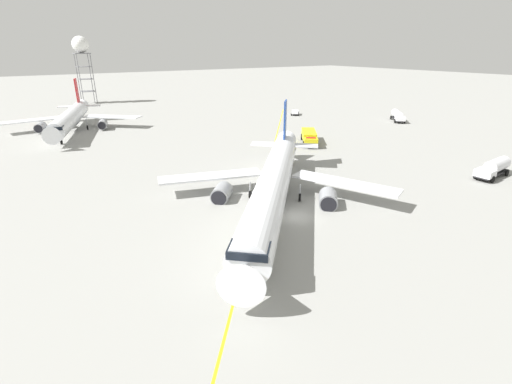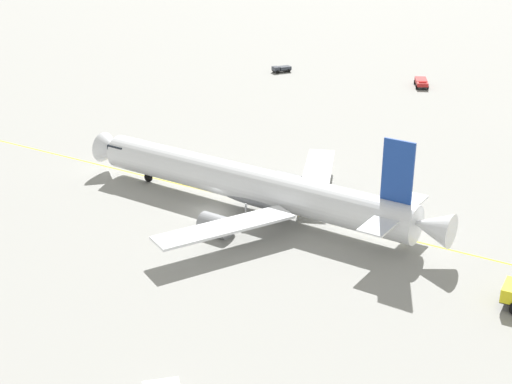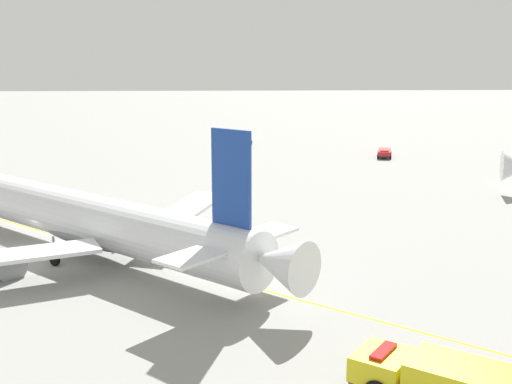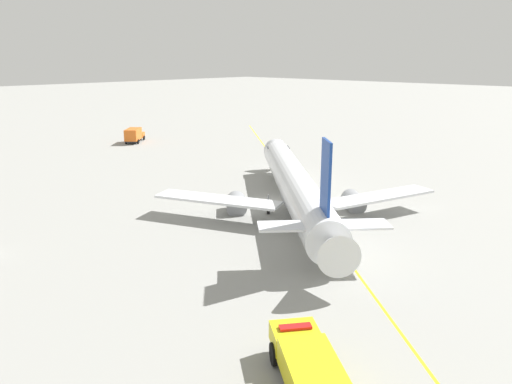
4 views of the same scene
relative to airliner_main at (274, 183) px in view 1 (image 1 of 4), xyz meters
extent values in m
plane|color=gray|center=(4.84, -0.04, -2.88)|extent=(600.00, 600.00, 0.00)
cylinder|color=white|center=(0.38, -0.35, 0.20)|extent=(31.87, 29.72, 4.05)
cone|color=white|center=(15.83, -14.53, 0.20)|extent=(4.81, 4.87, 3.85)
cone|color=white|center=(-15.28, 14.03, 0.50)|extent=(5.28, 5.24, 3.45)
cube|color=black|center=(14.21, -13.04, 1.12)|extent=(4.10, 4.16, 0.70)
ellipsoid|color=slate|center=(-1.07, 0.98, -0.91)|extent=(12.95, 12.31, 2.23)
cube|color=#193D93|center=(-12.43, 11.41, 5.37)|extent=(2.52, 2.34, 6.28)
cube|color=white|center=(-10.21, 13.83, 1.01)|extent=(5.26, 5.41, 0.20)
cube|color=white|center=(-14.66, 8.99, 1.01)|extent=(5.26, 5.41, 0.20)
cube|color=white|center=(4.12, 8.96, -0.51)|extent=(14.85, 8.61, 0.28)
cube|color=white|center=(-8.58, -4.88, -0.51)|extent=(7.52, 15.02, 0.28)
cylinder|color=gray|center=(4.66, 5.47, -1.96)|extent=(4.17, 4.11, 2.41)
cylinder|color=black|center=(5.97, 4.27, -1.96)|extent=(1.50, 1.61, 2.05)
cylinder|color=gray|center=(-5.06, -5.11, -1.96)|extent=(4.17, 4.11, 2.41)
cylinder|color=black|center=(-3.75, -6.31, -1.96)|extent=(1.50, 1.61, 2.05)
cylinder|color=#9EA0A5|center=(11.45, -10.51, -1.42)|extent=(0.20, 0.20, 1.82)
cylinder|color=black|center=(11.45, -10.51, -2.33)|extent=(1.01, 0.96, 1.10)
cylinder|color=#9EA0A5|center=(1.24, 3.51, -1.42)|extent=(0.20, 0.20, 1.82)
cylinder|color=black|center=(1.24, 3.51, -2.33)|extent=(1.01, 0.96, 1.10)
cylinder|color=#9EA0A5|center=(-3.39, -1.54, -1.42)|extent=(0.20, 0.20, 1.82)
cylinder|color=black|center=(-3.39, -1.54, -2.33)|extent=(1.01, 0.96, 1.10)
cylinder|color=white|center=(-64.49, -14.70, 0.49)|extent=(34.60, 14.49, 3.80)
cone|color=white|center=(-46.63, -20.51, 0.49)|extent=(3.97, 4.36, 3.61)
cone|color=white|center=(-82.63, -8.79, 0.79)|extent=(4.80, 4.31, 3.23)
cube|color=black|center=(-48.72, -19.83, 1.35)|extent=(3.28, 3.81, 0.70)
ellipsoid|color=gray|center=(-66.16, -14.16, -0.55)|extent=(13.09, 7.17, 2.09)
cube|color=red|center=(-79.19, -9.91, 5.56)|extent=(3.12, 1.22, 6.35)
cube|color=white|center=(-78.22, -6.91, 1.25)|extent=(3.96, 5.37, 0.20)
cube|color=white|center=(-80.17, -12.92, 1.25)|extent=(3.96, 5.37, 0.20)
cube|color=white|center=(-64.85, -4.71, -0.17)|extent=(13.05, 13.72, 0.28)
cube|color=white|center=(-70.66, -22.56, -0.17)|extent=(5.64, 15.33, 0.28)
cylinder|color=gray|center=(-62.94, -7.69, -1.51)|extent=(4.40, 3.28, 2.17)
cylinder|color=black|center=(-61.03, -8.32, -1.51)|extent=(0.71, 1.80, 1.85)
cylinder|color=gray|center=(-67.36, -21.27, -1.51)|extent=(4.40, 3.28, 2.17)
cylinder|color=black|center=(-65.45, -21.89, -1.51)|extent=(0.71, 1.80, 1.85)
cylinder|color=#9EA0A5|center=(-51.78, -18.84, -1.25)|extent=(0.20, 0.20, 2.15)
cylinder|color=black|center=(-51.78, -18.84, -2.33)|extent=(1.14, 0.63, 1.10)
cylinder|color=#9EA0A5|center=(-65.14, -11.02, -1.25)|extent=(0.20, 0.20, 2.15)
cylinder|color=black|center=(-65.14, -11.02, -2.33)|extent=(1.14, 0.63, 1.10)
cylinder|color=#9EA0A5|center=(-67.18, -17.29, -1.25)|extent=(0.20, 0.20, 2.15)
cylinder|color=black|center=(-67.18, -17.29, -2.33)|extent=(1.14, 0.63, 1.10)
cube|color=#232326|center=(10.90, 35.69, -2.23)|extent=(2.68, 8.21, 0.20)
cube|color=silver|center=(11.08, 32.86, -1.58)|extent=(2.68, 2.56, 1.10)
cube|color=black|center=(11.15, 31.76, -1.41)|extent=(2.13, 0.22, 0.62)
cylinder|color=silver|center=(10.81, 36.99, -1.07)|extent=(2.47, 5.61, 2.12)
cylinder|color=black|center=(12.34, 32.95, -2.33)|extent=(0.35, 1.12, 1.10)
cylinder|color=black|center=(9.82, 32.79, -2.33)|extent=(0.35, 1.12, 1.10)
cylinder|color=black|center=(11.99, 38.36, -2.33)|extent=(0.35, 1.12, 1.10)
cylinder|color=black|center=(9.46, 38.19, -2.33)|extent=(0.35, 1.12, 1.10)
cube|color=#232326|center=(-52.67, 47.06, -2.38)|extent=(4.32, 4.11, 0.20)
cube|color=white|center=(-51.57, 46.09, -2.00)|extent=(2.32, 2.40, 0.55)
cube|color=black|center=(-51.17, 45.74, -1.92)|extent=(1.22, 1.37, 0.31)
cube|color=white|center=(-53.21, 47.55, -1.93)|extent=(3.43, 3.37, 0.70)
cylinder|color=black|center=(-50.88, 46.87, -2.48)|extent=(0.78, 0.74, 0.80)
cylinder|color=black|center=(-52.26, 45.31, -2.48)|extent=(0.78, 0.74, 0.80)
cylinder|color=black|center=(-52.98, 48.73, -2.48)|extent=(0.78, 0.74, 0.80)
cylinder|color=black|center=(-54.37, 47.17, -2.48)|extent=(0.78, 0.74, 0.80)
cube|color=#232326|center=(-22.55, 26.23, -2.08)|extent=(9.75, 8.21, 0.20)
cube|color=yellow|center=(-19.36, 23.81, -1.38)|extent=(3.63, 3.71, 1.20)
cube|color=black|center=(-18.48, 23.15, -1.20)|extent=(1.50, 1.95, 0.67)
cube|color=yellow|center=(-23.58, 27.02, -1.18)|extent=(7.94, 6.98, 1.60)
cube|color=red|center=(-19.36, 23.81, -0.68)|extent=(1.68, 1.94, 0.16)
cylinder|color=black|center=(-18.79, 25.16, -2.18)|extent=(1.28, 1.07, 1.40)
cylinder|color=black|center=(-20.50, 22.90, -2.18)|extent=(1.28, 1.07, 1.40)
cylinder|color=black|center=(-24.34, 29.37, -2.18)|extent=(1.28, 1.07, 1.40)
cylinder|color=black|center=(-26.06, 27.11, -2.18)|extent=(1.28, 1.07, 1.40)
cube|color=#232326|center=(-28.30, 64.61, -2.23)|extent=(7.75, 7.23, 0.20)
cube|color=silver|center=(-26.04, 62.60, -1.58)|extent=(3.48, 3.49, 1.10)
cube|color=black|center=(-25.22, 61.87, -1.41)|extent=(1.48, 1.65, 0.62)
cylinder|color=silver|center=(-29.27, 65.48, -1.07)|extent=(5.78, 5.48, 2.12)
cylinder|color=black|center=(-25.24, 63.59, -2.33)|extent=(1.01, 0.94, 1.10)
cylinder|color=black|center=(-26.93, 61.70, -2.33)|extent=(1.01, 0.94, 1.10)
cylinder|color=black|center=(-29.47, 67.36, -2.33)|extent=(1.01, 0.94, 1.10)
cylinder|color=black|center=(-31.16, 65.46, -2.33)|extent=(1.01, 0.94, 1.10)
cylinder|color=slate|center=(-113.99, 1.69, 5.85)|extent=(0.24, 0.24, 17.45)
cylinder|color=slate|center=(-118.60, 1.69, 5.85)|extent=(0.24, 0.24, 17.45)
cylinder|color=slate|center=(-118.60, -2.92, 5.85)|extent=(0.24, 0.24, 17.45)
cylinder|color=slate|center=(-113.99, -2.92, 5.85)|extent=(0.24, 0.24, 17.45)
cube|color=slate|center=(-116.30, -0.61, 1.49)|extent=(4.81, 4.81, 0.16)
cube|color=slate|center=(-116.30, -0.61, 5.85)|extent=(4.81, 4.81, 0.16)
cube|color=slate|center=(-116.30, -0.61, 10.21)|extent=(4.81, 4.81, 0.16)
cube|color=slate|center=(-116.30, -0.61, 14.73)|extent=(5.41, 5.41, 0.30)
sphere|color=white|center=(-116.30, -0.61, 17.73)|extent=(5.71, 5.71, 5.71)
cube|color=yellow|center=(-2.94, -0.05, -2.87)|extent=(120.97, 101.80, 0.01)
camera|label=1|loc=(36.51, -27.31, 16.67)|focal=25.86mm
camera|label=2|loc=(10.80, 73.40, 30.09)|focal=50.68mm
camera|label=3|loc=(-11.87, 50.59, 12.64)|focal=43.70mm
camera|label=4|loc=(-35.72, 44.49, 15.12)|focal=34.11mm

